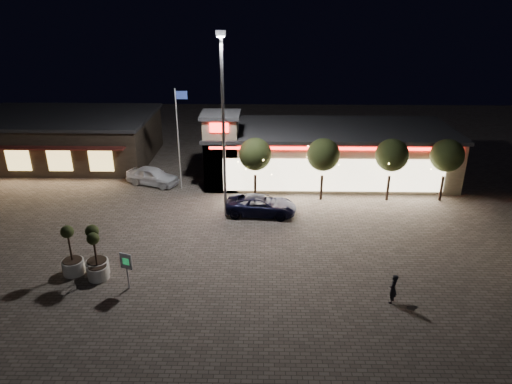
{
  "coord_description": "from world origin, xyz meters",
  "views": [
    {
      "loc": [
        4.71,
        -20.89,
        14.06
      ],
      "look_at": [
        4.16,
        6.0,
        2.68
      ],
      "focal_mm": 32.0,
      "sensor_mm": 36.0,
      "label": 1
    }
  ],
  "objects_px": {
    "planter_left": "(96,259)",
    "valet_sign": "(126,264)",
    "pickup_truck": "(261,205)",
    "white_sedan": "(152,176)",
    "pedestrian": "(393,289)",
    "planter_mid": "(72,259)"
  },
  "relations": [
    {
      "from": "pedestrian",
      "to": "valet_sign",
      "type": "bearing_deg",
      "value": -61.81
    },
    {
      "from": "planter_left",
      "to": "pickup_truck",
      "type": "bearing_deg",
      "value": 41.14
    },
    {
      "from": "planter_left",
      "to": "planter_mid",
      "type": "bearing_deg",
      "value": 178.4
    },
    {
      "from": "pickup_truck",
      "to": "white_sedan",
      "type": "height_order",
      "value": "white_sedan"
    },
    {
      "from": "pickup_truck",
      "to": "white_sedan",
      "type": "bearing_deg",
      "value": 63.45
    },
    {
      "from": "white_sedan",
      "to": "planter_left",
      "type": "relative_size",
      "value": 1.45
    },
    {
      "from": "pickup_truck",
      "to": "valet_sign",
      "type": "height_order",
      "value": "valet_sign"
    },
    {
      "from": "pedestrian",
      "to": "planter_left",
      "type": "xyz_separation_m",
      "value": [
        -15.63,
        2.26,
        0.14
      ]
    },
    {
      "from": "pickup_truck",
      "to": "white_sedan",
      "type": "xyz_separation_m",
      "value": [
        -8.97,
        5.44,
        0.06
      ]
    },
    {
      "from": "planter_left",
      "to": "valet_sign",
      "type": "height_order",
      "value": "planter_left"
    },
    {
      "from": "white_sedan",
      "to": "planter_mid",
      "type": "height_order",
      "value": "planter_mid"
    },
    {
      "from": "white_sedan",
      "to": "pickup_truck",
      "type": "bearing_deg",
      "value": -100.99
    },
    {
      "from": "pickup_truck",
      "to": "pedestrian",
      "type": "bearing_deg",
      "value": -141.95
    },
    {
      "from": "pedestrian",
      "to": "valet_sign",
      "type": "xyz_separation_m",
      "value": [
        -13.55,
        0.93,
        0.67
      ]
    },
    {
      "from": "planter_left",
      "to": "valet_sign",
      "type": "bearing_deg",
      "value": -32.54
    },
    {
      "from": "planter_mid",
      "to": "valet_sign",
      "type": "relative_size",
      "value": 1.41
    },
    {
      "from": "white_sedan",
      "to": "planter_mid",
      "type": "bearing_deg",
      "value": -165.7
    },
    {
      "from": "pickup_truck",
      "to": "pedestrian",
      "type": "distance_m",
      "value": 12.1
    },
    {
      "from": "pickup_truck",
      "to": "valet_sign",
      "type": "xyz_separation_m",
      "value": [
        -6.89,
        -9.17,
        0.77
      ]
    },
    {
      "from": "pedestrian",
      "to": "planter_mid",
      "type": "bearing_deg",
      "value": -65.58
    },
    {
      "from": "planter_left",
      "to": "pedestrian",
      "type": "bearing_deg",
      "value": -8.24
    },
    {
      "from": "planter_mid",
      "to": "pickup_truck",
      "type": "bearing_deg",
      "value": 37.02
    }
  ]
}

